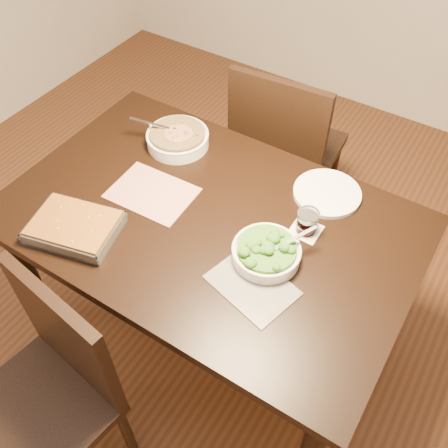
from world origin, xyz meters
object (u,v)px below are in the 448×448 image
baking_dish (75,227)px  dinner_plate (327,193)px  chair_near (50,387)px  stew_bowl (178,138)px  broccoli_bowl (266,252)px  chair_far (284,147)px  table (209,236)px  wine_tumbler (307,221)px

baking_dish → dinner_plate: baking_dish is taller
chair_near → dinner_plate: bearing=73.8°
stew_bowl → broccoli_bowl: stew_bowl is taller
dinner_plate → chair_far: (-0.36, 0.40, -0.23)m
stew_bowl → chair_near: chair_near is taller
chair_near → chair_far: bearing=94.5°
stew_bowl → dinner_plate: size_ratio=1.06×
chair_near → baking_dish: bearing=123.2°
table → broccoli_bowl: broccoli_bowl is taller
dinner_plate → stew_bowl: bearing=-174.5°
table → dinner_plate: 0.45m
table → broccoli_bowl: (0.25, -0.04, 0.13)m
broccoli_bowl → chair_far: (-0.32, 0.76, -0.26)m
broccoli_bowl → baking_dish: size_ratio=0.71×
wine_tumbler → chair_near: 0.97m
table → broccoli_bowl: 0.28m
table → dinner_plate: dinner_plate is taller
baking_dish → chair_near: size_ratio=0.36×
stew_bowl → chair_far: chair_far is taller
table → dinner_plate: bearing=47.1°
table → stew_bowl: (-0.31, 0.26, 0.13)m
table → stew_bowl: size_ratio=5.49×
chair_far → stew_bowl: bearing=57.5°
dinner_plate → chair_near: 1.12m
chair_near → table: bearing=85.4°
dinner_plate → broccoli_bowl: bearing=-97.0°
stew_bowl → baking_dish: 0.55m
table → chair_near: 0.71m
table → chair_near: bearing=-102.5°
baking_dish → wine_tumbler: wine_tumbler is taller
wine_tumbler → baking_dish: bearing=-147.0°
broccoli_bowl → chair_far: bearing=112.6°
table → stew_bowl: 0.43m
baking_dish → wine_tumbler: size_ratio=3.92×
baking_dish → chair_near: 0.51m
dinner_plate → wine_tumbler: bearing=-86.8°
baking_dish → wine_tumbler: 0.76m
stew_bowl → chair_far: bearing=61.8°
dinner_plate → chair_far: size_ratio=0.26×
wine_tumbler → dinner_plate: size_ratio=0.34×
stew_bowl → baking_dish: size_ratio=0.79×
stew_bowl → broccoli_bowl: bearing=-28.4°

